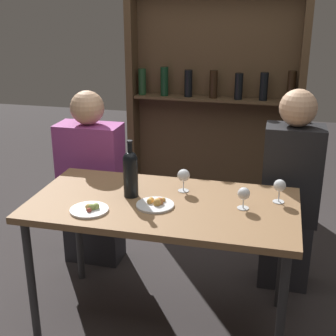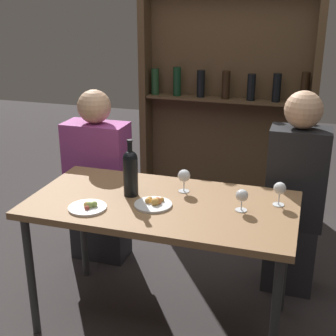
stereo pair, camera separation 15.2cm
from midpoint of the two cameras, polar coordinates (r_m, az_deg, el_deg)
The scene contains 11 objects.
ground_plane at distance 2.85m, azimuth 0.92°, elevation -18.11°, with size 10.00×10.00×0.00m, color #332D2D.
dining_table at distance 2.48m, azimuth 1.01°, elevation -5.58°, with size 1.40×0.72×0.75m.
wine_rack_wall at distance 4.02m, azimuth 8.33°, elevation 10.31°, with size 1.49×0.21×2.11m.
wine_bottle at distance 2.48m, azimuth -2.85°, elevation -0.38°, with size 0.08×0.08×0.31m.
wine_glass_0 at distance 2.36m, azimuth 10.83°, elevation -3.44°, with size 0.06×0.06×0.11m.
wine_glass_1 at distance 2.55m, azimuth 3.68°, elevation -1.05°, with size 0.07×0.07×0.13m.
wine_glass_2 at distance 2.46m, azimuth 15.20°, elevation -2.53°, with size 0.06×0.06×0.13m.
food_plate_0 at distance 2.40m, azimuth 0.05°, elevation -4.37°, with size 0.20×0.20×0.05m.
food_plate_1 at distance 2.39m, azimuth -7.93°, elevation -4.76°, with size 0.19×0.19×0.04m.
seated_person_left at distance 3.23m, azimuth -7.16°, elevation -1.72°, with size 0.42×0.22×1.20m.
seated_person_right at distance 2.95m, azimuth 16.62°, elevation -3.66°, with size 0.34×0.22×1.27m.
Camera 2 is at (0.70, -2.13, 1.76)m, focal length 50.00 mm.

